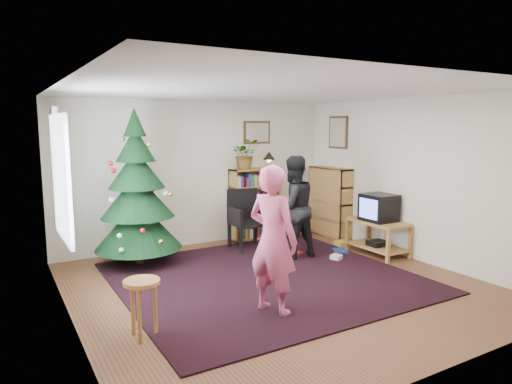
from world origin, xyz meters
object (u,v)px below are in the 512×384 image
person_standing (273,240)px  potted_plant (245,154)px  person_by_chair (293,208)px  table_lamp (269,157)px  bookshelf_back (255,203)px  crt_tv (379,208)px  stool (142,293)px  tv_stand (378,234)px  picture_back (257,132)px  bookshelf_right (330,201)px  christmas_tree (137,201)px  picture_right (338,132)px  armchair (245,217)px

person_standing → potted_plant: 3.42m
person_by_chair → table_lamp: person_by_chair is taller
bookshelf_back → person_by_chair: (-0.15, -1.42, 0.15)m
crt_tv → stool: bearing=-166.3°
bookshelf_back → tv_stand: size_ratio=1.33×
picture_back → person_standing: size_ratio=0.33×
bookshelf_right → bookshelf_back: bearing=67.0°
crt_tv → stool: size_ratio=0.84×
christmas_tree → stool: size_ratio=3.94×
person_by_chair → potted_plant: (-0.05, 1.42, 0.76)m
picture_back → person_standing: picture_back is taller
bookshelf_back → person_standing: size_ratio=0.78×
crt_tv → picture_right: bearing=79.1°
bookshelf_right → tv_stand: bookshelf_right is taller
tv_stand → armchair: armchair is taller
picture_right → tv_stand: size_ratio=0.61×
tv_stand → person_by_chair: bearing=159.2°
armchair → christmas_tree: bearing=-175.6°
tv_stand → armchair: bearing=140.2°
bookshelf_back → person_by_chair: size_ratio=0.80×
bookshelf_back → person_standing: person_standing is taller
picture_right → potted_plant: (-1.64, 0.59, -0.38)m
picture_back → bookshelf_right: 1.88m
potted_plant → table_lamp: potted_plant is taller
person_standing → potted_plant: (1.34, 3.06, 0.74)m
christmas_tree → person_by_chair: christmas_tree is taller
stool → potted_plant: bearing=46.7°
christmas_tree → crt_tv: bearing=-21.8°
potted_plant → bookshelf_right: bearing=-20.2°
tv_stand → person_by_chair: (-1.34, 0.51, 0.48)m
armchair → table_lamp: size_ratio=3.37×
bookshelf_back → bookshelf_right: 1.42m
picture_back → person_standing: 3.77m
person_standing → christmas_tree: bearing=-5.4°
christmas_tree → tv_stand: (3.51, -1.41, -0.64)m
person_standing → bookshelf_back: bearing=-49.3°
picture_right → bookshelf_right: bearing=165.2°
person_by_chair → armchair: bearing=-67.0°
picture_back → stool: picture_back is taller
bookshelf_right → picture_right: bearing=-104.8°
picture_right → person_standing: (-2.99, -2.47, -1.12)m
picture_back → table_lamp: bearing=-36.7°
bookshelf_back → armchair: bearing=-133.4°
christmas_tree → potted_plant: size_ratio=4.33×
person_by_chair → bookshelf_right: bearing=-147.5°
person_standing → person_by_chair: person_standing is taller
bookshelf_right → tv_stand: size_ratio=1.33×
christmas_tree → tv_stand: 3.84m
picture_back → bookshelf_right: size_ratio=0.42×
bookshelf_right → potted_plant: 1.84m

